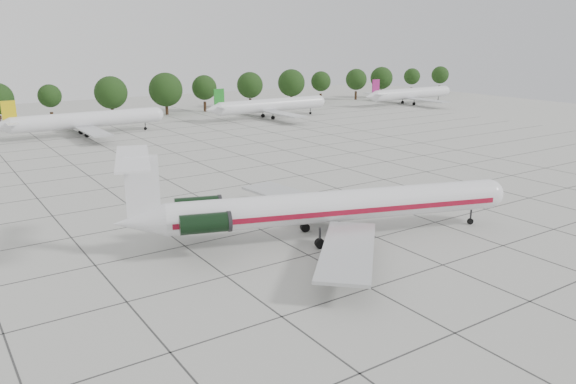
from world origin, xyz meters
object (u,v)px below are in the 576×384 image
at_px(main_airliner, 318,207).
at_px(ground_crew, 491,194).
at_px(bg_airliner_e, 411,94).
at_px(bg_airliner_c, 87,120).
at_px(bg_airliner_d, 271,106).

height_order(main_airliner, ground_crew, main_airliner).
bearing_deg(bg_airliner_e, ground_crew, -130.48).
bearing_deg(ground_crew, bg_airliner_c, -66.58).
distance_m(bg_airliner_c, bg_airliner_d, 41.73).
xyz_separation_m(main_airliner, bg_airliner_c, (-2.26, 70.54, -0.20)).
bearing_deg(main_airliner, ground_crew, 15.30).
bearing_deg(bg_airliner_d, bg_airliner_e, 2.01).
xyz_separation_m(main_airliner, bg_airliner_d, (39.46, 70.93, -0.20)).
bearing_deg(main_airliner, bg_airliner_c, 110.44).
distance_m(ground_crew, bg_airliner_c, 76.43).
xyz_separation_m(main_airliner, bg_airliner_e, (86.68, 72.59, -0.20)).
xyz_separation_m(ground_crew, bg_airliner_e, (63.12, 73.95, 1.96)).
height_order(main_airliner, bg_airliner_c, main_airliner).
bearing_deg(ground_crew, main_airliner, 0.36).
height_order(ground_crew, bg_airliner_c, bg_airliner_c).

